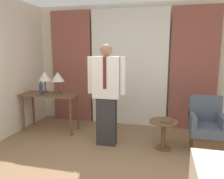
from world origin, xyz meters
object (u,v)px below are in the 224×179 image
desk (50,100)px  bottle_near_edge (41,89)px  armchair (206,130)px  table_lamp_left (45,77)px  person (106,92)px  book (166,121)px  table_lamp_right (58,77)px  side_table (163,130)px

desk → bottle_near_edge: bearing=-136.5°
armchair → desk: bearing=176.1°
table_lamp_left → desk: bearing=-30.4°
desk → bottle_near_edge: (-0.13, -0.12, 0.25)m
person → book: size_ratio=7.77×
book → armchair: bearing=15.0°
table_lamp_right → bottle_near_edge: table_lamp_right is taller
desk → armchair: (3.04, -0.21, -0.31)m
table_lamp_right → side_table: size_ratio=0.90×
bottle_near_edge → person: person is taller
table_lamp_right → bottle_near_edge: (-0.28, -0.21, -0.23)m
bottle_near_edge → book: 2.54m
person → side_table: bearing=2.8°
table_lamp_right → side_table: 2.37m
desk → table_lamp_right: bearing=30.4°
table_lamp_left → side_table: (2.49, -0.45, -0.79)m
desk → person: bearing=-17.1°
armchair → side_table: (-0.71, -0.15, -0.00)m
person → side_table: 1.18m
person → book: bearing=1.3°
person → armchair: (1.70, 0.20, -0.63)m
side_table → book: (0.03, -0.03, 0.17)m
person → book: 1.12m
table_lamp_right → bottle_near_edge: bearing=-143.1°
desk → table_lamp_right: (0.15, 0.09, 0.47)m
table_lamp_right → armchair: (2.89, -0.30, -0.79)m
desk → table_lamp_left: bearing=149.6°
desk → side_table: bearing=-8.8°
table_lamp_left → person: (1.49, -0.50, -0.16)m
table_lamp_left → person: bearing=-18.6°
person → desk: bearing=162.9°
table_lamp_right → side_table: (2.18, -0.45, -0.79)m
table_lamp_left → book: size_ratio=1.96×
bottle_near_edge → armchair: (3.17, -0.09, -0.56)m
table_lamp_right → armchair: table_lamp_right is taller
armchair → side_table: armchair is taller
side_table → table_lamp_left: bearing=169.7°
desk → person: (1.34, -0.41, 0.32)m
person → armchair: person is taller
table_lamp_right → side_table: bearing=-11.7°
bottle_near_edge → side_table: 2.54m
side_table → armchair: bearing=12.4°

